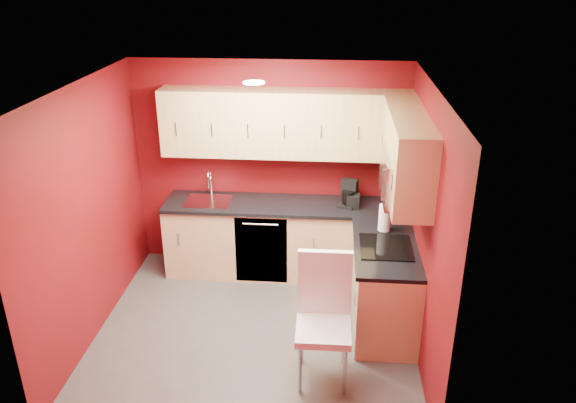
# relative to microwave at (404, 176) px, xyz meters

# --- Properties ---
(floor) EXTENTS (3.20, 3.20, 0.00)m
(floor) POSITION_rel_microwave_xyz_m (-1.39, -0.20, -1.66)
(floor) COLOR #494744
(floor) RESTS_ON ground
(ceiling) EXTENTS (3.20, 3.20, 0.00)m
(ceiling) POSITION_rel_microwave_xyz_m (-1.39, -0.20, 0.84)
(ceiling) COLOR white
(ceiling) RESTS_ON wall_back
(wall_back) EXTENTS (3.20, 0.00, 3.20)m
(wall_back) POSITION_rel_microwave_xyz_m (-1.39, 1.30, -0.41)
(wall_back) COLOR maroon
(wall_back) RESTS_ON floor
(wall_front) EXTENTS (3.20, 0.00, 3.20)m
(wall_front) POSITION_rel_microwave_xyz_m (-1.39, -1.70, -0.41)
(wall_front) COLOR maroon
(wall_front) RESTS_ON floor
(wall_left) EXTENTS (0.00, 3.00, 3.00)m
(wall_left) POSITION_rel_microwave_xyz_m (-2.99, -0.20, -0.41)
(wall_left) COLOR maroon
(wall_left) RESTS_ON floor
(wall_right) EXTENTS (0.00, 3.00, 3.00)m
(wall_right) POSITION_rel_microwave_xyz_m (0.21, -0.20, -0.41)
(wall_right) COLOR maroon
(wall_right) RESTS_ON floor
(base_cabinets_back) EXTENTS (2.80, 0.60, 0.87)m
(base_cabinets_back) POSITION_rel_microwave_xyz_m (-1.19, 1.00, -1.22)
(base_cabinets_back) COLOR #D6B47A
(base_cabinets_back) RESTS_ON floor
(base_cabinets_right) EXTENTS (0.60, 1.30, 0.87)m
(base_cabinets_right) POSITION_rel_microwave_xyz_m (-0.09, 0.05, -1.22)
(base_cabinets_right) COLOR #D6B47A
(base_cabinets_right) RESTS_ON floor
(countertop_back) EXTENTS (2.80, 0.63, 0.04)m
(countertop_back) POSITION_rel_microwave_xyz_m (-1.19, 0.99, -0.77)
(countertop_back) COLOR black
(countertop_back) RESTS_ON base_cabinets_back
(countertop_right) EXTENTS (0.63, 1.27, 0.04)m
(countertop_right) POSITION_rel_microwave_xyz_m (-0.11, 0.04, -0.77)
(countertop_right) COLOR black
(countertop_right) RESTS_ON base_cabinets_right
(upper_cabinets_back) EXTENTS (2.80, 0.35, 0.75)m
(upper_cabinets_back) POSITION_rel_microwave_xyz_m (-1.19, 1.13, 0.17)
(upper_cabinets_back) COLOR tan
(upper_cabinets_back) RESTS_ON wall_back
(upper_cabinets_right) EXTENTS (0.35, 1.55, 0.75)m
(upper_cabinets_right) POSITION_rel_microwave_xyz_m (0.03, 0.24, 0.23)
(upper_cabinets_right) COLOR tan
(upper_cabinets_right) RESTS_ON wall_right
(microwave) EXTENTS (0.42, 0.76, 0.42)m
(microwave) POSITION_rel_microwave_xyz_m (0.00, 0.00, 0.00)
(microwave) COLOR silver
(microwave) RESTS_ON upper_cabinets_right
(cooktop) EXTENTS (0.50, 0.55, 0.01)m
(cooktop) POSITION_rel_microwave_xyz_m (-0.11, 0.00, -0.74)
(cooktop) COLOR black
(cooktop) RESTS_ON countertop_right
(sink) EXTENTS (0.52, 0.42, 0.35)m
(sink) POSITION_rel_microwave_xyz_m (-2.09, 1.00, -0.72)
(sink) COLOR silver
(sink) RESTS_ON countertop_back
(dishwasher_front) EXTENTS (0.60, 0.02, 0.82)m
(dishwasher_front) POSITION_rel_microwave_xyz_m (-1.44, 0.71, -1.22)
(dishwasher_front) COLOR black
(dishwasher_front) RESTS_ON base_cabinets_back
(downlight) EXTENTS (0.20, 0.20, 0.01)m
(downlight) POSITION_rel_microwave_xyz_m (-1.39, 0.10, 0.82)
(downlight) COLOR white
(downlight) RESTS_ON ceiling
(coffee_maker) EXTENTS (0.25, 0.29, 0.30)m
(coffee_maker) POSITION_rel_microwave_xyz_m (-0.48, 0.98, -0.60)
(coffee_maker) COLOR black
(coffee_maker) RESTS_ON countertop_back
(napkin_holder) EXTENTS (0.15, 0.15, 0.16)m
(napkin_holder) POSITION_rel_microwave_xyz_m (-0.41, 0.95, -0.67)
(napkin_holder) COLOR black
(napkin_holder) RESTS_ON countertop_back
(paper_towel) EXTENTS (0.19, 0.19, 0.29)m
(paper_towel) POSITION_rel_microwave_xyz_m (-0.11, 0.37, -0.61)
(paper_towel) COLOR white
(paper_towel) RESTS_ON countertop_right
(dining_chair) EXTENTS (0.49, 0.51, 1.19)m
(dining_chair) POSITION_rel_microwave_xyz_m (-0.69, -0.85, -1.07)
(dining_chair) COLOR white
(dining_chair) RESTS_ON floor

